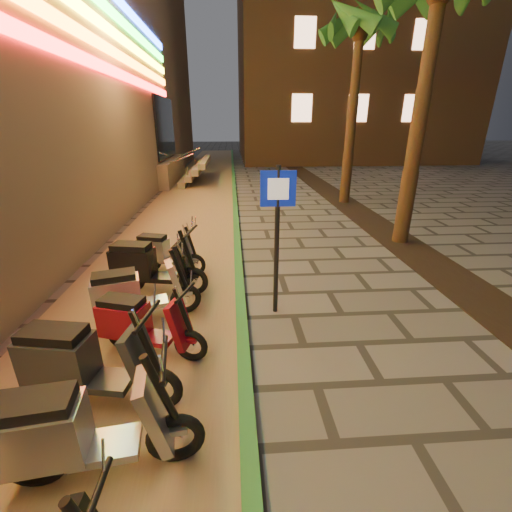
{
  "coord_description": "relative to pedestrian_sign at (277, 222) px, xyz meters",
  "views": [
    {
      "loc": [
        -1.0,
        -1.67,
        3.09
      ],
      "look_at": [
        -0.66,
        3.13,
        1.2
      ],
      "focal_mm": 24.0,
      "sensor_mm": 36.0,
      "label": 1
    }
  ],
  "objects": [
    {
      "name": "parking_strip",
      "position": [
        -2.3,
        6.48,
        -1.61
      ],
      "size": [
        3.4,
        60.0,
        0.01
      ],
      "primitive_type": "cube",
      "color": "#8C7251",
      "rests_on": "ground"
    },
    {
      "name": "green_curb",
      "position": [
        -0.6,
        6.48,
        -1.56
      ],
      "size": [
        0.18,
        60.0,
        0.1
      ],
      "primitive_type": "cube",
      "color": "#2A702F",
      "rests_on": "ground"
    },
    {
      "name": "planting_strip",
      "position": [
        3.9,
        1.48,
        -1.6
      ],
      "size": [
        1.2,
        40.0,
        0.02
      ],
      "primitive_type": "cube",
      "color": "black",
      "rests_on": "ground"
    },
    {
      "name": "apartment_block",
      "position": [
        9.3,
        28.48,
        10.89
      ],
      "size": [
        18.0,
        16.06,
        25.0
      ],
      "color": "brown",
      "rests_on": "ground"
    },
    {
      "name": "palm_d",
      "position": [
        3.9,
        8.48,
        4.33
      ],
      "size": [
        2.97,
        3.02,
        7.16
      ],
      "color": "#472D19",
      "rests_on": "ground"
    },
    {
      "name": "pedestrian_sign",
      "position": [
        0.0,
        0.0,
        0.0
      ],
      "size": [
        0.55,
        0.1,
        2.49
      ],
      "rotation": [
        0.0,
        0.0,
        -0.02
      ],
      "color": "black",
      "rests_on": "ground"
    },
    {
      "name": "scooter_5",
      "position": [
        -2.14,
        -2.85,
        -1.06
      ],
      "size": [
        1.8,
        0.71,
        1.27
      ],
      "rotation": [
        0.0,
        0.0,
        0.13
      ],
      "color": "black",
      "rests_on": "ground"
    },
    {
      "name": "scooter_6",
      "position": [
        -2.43,
        -1.92,
        -1.06
      ],
      "size": [
        1.82,
        0.78,
        1.28
      ],
      "rotation": [
        0.0,
        0.0,
        -0.17
      ],
      "color": "black",
      "rests_on": "ground"
    },
    {
      "name": "scooter_7",
      "position": [
        -2.02,
        -1.01,
        -1.13
      ],
      "size": [
        1.55,
        0.82,
        1.1
      ],
      "rotation": [
        0.0,
        0.0,
        -0.3
      ],
      "color": "black",
      "rests_on": "ground"
    },
    {
      "name": "scooter_8",
      "position": [
        -2.31,
        -0.17,
        -1.09
      ],
      "size": [
        1.69,
        0.88,
        1.2
      ],
      "rotation": [
        0.0,
        0.0,
        0.29
      ],
      "color": "black",
      "rests_on": "ground"
    },
    {
      "name": "scooter_9",
      "position": [
        -2.33,
        0.88,
        -1.05
      ],
      "size": [
        1.83,
        0.79,
        1.29
      ],
      "rotation": [
        0.0,
        0.0,
        -0.18
      ],
      "color": "black",
      "rests_on": "ground"
    },
    {
      "name": "scooter_10",
      "position": [
        -2.22,
        1.87,
        -1.15
      ],
      "size": [
        1.51,
        0.78,
        1.07
      ],
      "rotation": [
        0.0,
        0.0,
        -0.28
      ],
      "color": "black",
      "rests_on": "ground"
    }
  ]
}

